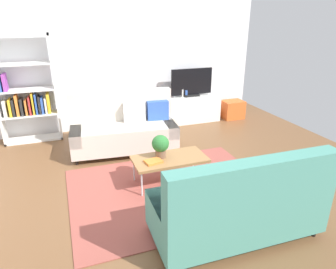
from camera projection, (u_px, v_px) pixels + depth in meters
name	position (u px, v px, depth m)	size (l,w,h in m)	color
ground_plane	(161.00, 181.00, 4.68)	(7.68, 7.68, 0.00)	brown
wall_far	(119.00, 62.00, 6.60)	(6.40, 0.12, 2.90)	silver
area_rug	(171.00, 189.00, 4.46)	(2.90, 2.20, 0.01)	#9E4C42
couch_beige	(125.00, 128.00, 5.61)	(1.97, 1.02, 1.10)	beige
couch_green	(238.00, 205.00, 3.33)	(1.92, 0.89, 1.10)	teal
coffee_table	(170.00, 159.00, 4.51)	(1.10, 0.56, 0.42)	#9E7042
tv_console	(190.00, 109.00, 7.22)	(1.40, 0.44, 0.64)	silver
tv	(192.00, 83.00, 6.97)	(1.00, 0.20, 0.64)	black
bookshelf	(26.00, 94.00, 5.88)	(1.10, 0.36, 2.10)	white
storage_trunk	(232.00, 109.00, 7.52)	(0.52, 0.40, 0.44)	orange
potted_plant	(160.00, 145.00, 4.44)	(0.26, 0.26, 0.35)	brown
table_book_0	(153.00, 161.00, 4.35)	(0.24, 0.18, 0.03)	orange
vase_0	(167.00, 94.00, 6.93)	(0.11, 0.11, 0.16)	#B24C4C
vase_1	(174.00, 93.00, 6.99)	(0.12, 0.12, 0.17)	silver
bottle_0	(183.00, 93.00, 6.96)	(0.04, 0.04, 0.18)	silver
bottle_1	(186.00, 93.00, 6.99)	(0.06, 0.06, 0.15)	#3359B2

